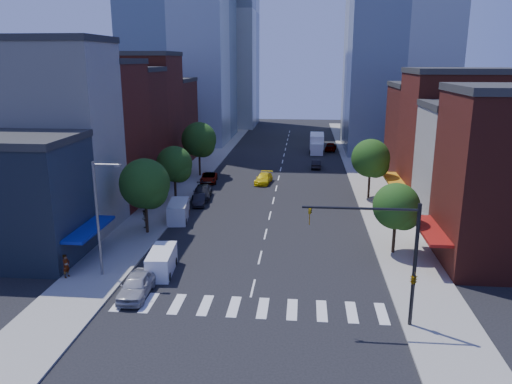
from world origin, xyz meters
TOP-DOWN VIEW (x-y plane):
  - ground at (0.00, 0.00)m, footprint 220.00×220.00m
  - sidewalk_left at (-12.50, 40.00)m, footprint 5.00×120.00m
  - sidewalk_right at (12.50, 40.00)m, footprint 5.00×120.00m
  - crosswalk at (0.00, -3.00)m, footprint 19.00×3.00m
  - bldg_left_0 at (-21.00, 4.00)m, footprint 12.00×8.00m
  - bldg_left_1 at (-21.00, 12.00)m, footprint 12.00×8.00m
  - bldg_left_2 at (-21.00, 20.50)m, footprint 12.00×9.00m
  - bldg_left_3 at (-21.00, 29.00)m, footprint 12.00×8.00m
  - bldg_left_4 at (-21.00, 37.50)m, footprint 12.00×9.00m
  - bldg_left_5 at (-21.00, 47.00)m, footprint 12.00×10.00m
  - bldg_right_1 at (21.00, 15.00)m, footprint 12.00×8.00m
  - bldg_right_2 at (21.00, 24.00)m, footprint 12.00×10.00m
  - bldg_right_3 at (21.00, 34.00)m, footprint 12.00×10.00m
  - tower_far_w at (-18.00, 95.00)m, footprint 18.00×18.00m
  - traffic_signal at (9.94, -4.50)m, footprint 7.24×2.24m
  - streetlight at (-11.81, 1.00)m, footprint 2.25×0.25m
  - tree_left_near at (-11.35, 10.92)m, footprint 4.80×4.80m
  - tree_left_mid at (-11.35, 21.92)m, footprint 4.20×4.20m
  - tree_left_far at (-11.35, 35.92)m, footprint 5.00×5.00m
  - tree_right_near at (11.65, 7.92)m, footprint 4.00×4.00m
  - tree_right_far at (11.65, 25.92)m, footprint 4.60×4.60m
  - parked_car_front at (-8.19, -2.00)m, footprint 2.07×4.83m
  - parked_car_second at (-8.51, 21.40)m, footprint 1.90×4.11m
  - parked_car_third at (-9.50, 32.43)m, footprint 2.64×4.88m
  - parked_car_rear at (-8.75, 24.25)m, footprint 2.70×5.46m
  - cargo_van_near at (-7.49, 2.00)m, footprint 2.16×4.57m
  - cargo_van_far at (-9.48, 15.32)m, footprint 2.52×4.95m
  - taxi at (-1.89, 32.59)m, footprint 2.50×4.92m
  - traffic_car_oncoming at (5.51, 43.33)m, footprint 1.60×4.12m
  - traffic_car_far at (8.47, 59.14)m, footprint 2.46×4.86m
  - box_truck at (5.83, 57.42)m, footprint 2.66×8.18m
  - pedestrian_near at (-14.50, 0.26)m, footprint 0.58×0.76m
  - pedestrian_far at (-12.20, 12.44)m, footprint 0.74×0.92m

SIDE VIEW (x-z plane):
  - ground at x=0.00m, z-range 0.00..0.00m
  - crosswalk at x=0.00m, z-range 0.00..0.01m
  - sidewalk_left at x=-12.50m, z-range 0.00..0.15m
  - sidewalk_right at x=12.50m, z-range 0.00..0.15m
  - parked_car_third at x=-9.50m, z-range 0.00..1.30m
  - parked_car_second at x=-8.51m, z-range 0.00..1.30m
  - traffic_car_oncoming at x=5.51m, z-range 0.00..1.34m
  - taxi at x=-1.89m, z-range 0.00..1.37m
  - parked_car_rear at x=-8.75m, z-range 0.00..1.52m
  - traffic_car_far at x=8.47m, z-range 0.00..1.59m
  - parked_car_front at x=-8.19m, z-range 0.00..1.63m
  - cargo_van_near at x=-7.49m, z-range -0.01..1.88m
  - cargo_van_far at x=-9.48m, z-range -0.01..2.01m
  - pedestrian_far at x=-12.20m, z-range 0.15..1.95m
  - pedestrian_near at x=-14.50m, z-range 0.15..2.01m
  - box_truck at x=5.83m, z-range -0.09..3.19m
  - traffic_signal at x=9.94m, z-range 0.16..8.16m
  - tree_right_near at x=11.65m, z-range 1.09..7.29m
  - tree_left_mid at x=-11.35m, z-range 1.20..7.85m
  - tree_right_far at x=11.65m, z-range 1.26..8.46m
  - tree_left_near at x=-11.35m, z-range 1.22..8.52m
  - bldg_left_0 at x=-21.00m, z-range 0.00..10.00m
  - tree_left_far at x=-11.35m, z-range 1.33..9.08m
  - streetlight at x=-11.81m, z-range 0.78..9.78m
  - bldg_right_1 at x=21.00m, z-range 0.00..12.00m
  - bldg_left_5 at x=-21.00m, z-range 0.00..13.00m
  - bldg_right_3 at x=21.00m, z-range 0.00..13.00m
  - bldg_left_3 at x=-21.00m, z-range 0.00..15.00m
  - bldg_right_2 at x=21.00m, z-range 0.00..15.00m
  - bldg_left_2 at x=-21.00m, z-range 0.00..16.00m
  - bldg_left_4 at x=-21.00m, z-range 0.00..17.00m
  - bldg_left_1 at x=-21.00m, z-range 0.00..18.00m
  - tower_far_w at x=-18.00m, z-range 0.00..56.00m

